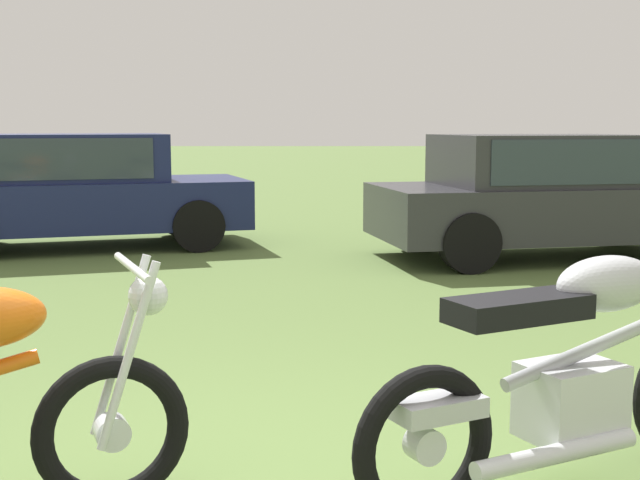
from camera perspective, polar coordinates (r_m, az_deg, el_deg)
motorcycle_silver at (r=3.77m, az=16.56°, el=-8.69°), size 1.89×1.18×1.02m
car_navy at (r=11.06m, az=-16.90°, el=3.75°), size 4.37×2.88×1.43m
car_charcoal at (r=10.18m, az=14.76°, el=3.31°), size 4.31×2.57×1.43m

